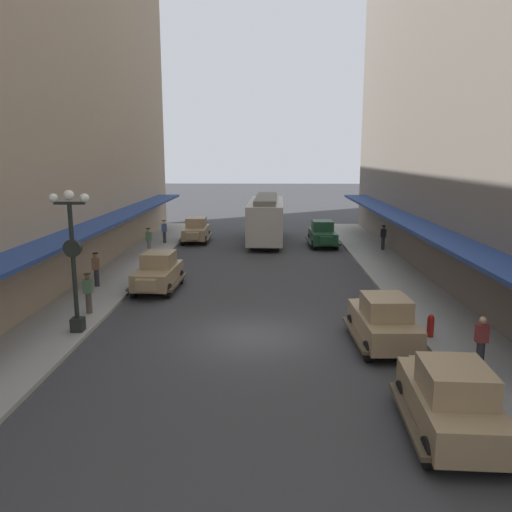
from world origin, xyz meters
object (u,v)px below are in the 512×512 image
parked_car_0 (323,233)px  pedestrian_0 (149,240)px  parked_car_4 (451,398)px  pedestrian_3 (164,231)px  pedestrian_4 (96,269)px  parked_car_2 (196,230)px  parked_car_3 (383,320)px  pedestrian_2 (481,342)px  pedestrian_5 (88,293)px  fire_hydrant (431,325)px  streetcar (266,217)px  pedestrian_1 (383,237)px  lamp_post_with_clock (73,255)px  parked_car_1 (158,271)px

parked_car_0 → pedestrian_0: size_ratio=2.56×
parked_car_4 → pedestrian_3: size_ratio=2.59×
parked_car_0 → pedestrian_4: parked_car_0 is taller
parked_car_2 → pedestrian_0: size_ratio=2.57×
parked_car_3 → pedestrian_0: (-11.74, 15.88, 0.07)m
parked_car_3 → parked_car_4: (0.30, -5.75, 0.00)m
parked_car_3 → parked_car_4: bearing=-87.0°
parked_car_2 → pedestrian_2: parked_car_2 is taller
pedestrian_3 → pedestrian_5: bearing=-89.0°
parked_car_4 → fire_hydrant: size_ratio=5.27×
parked_car_0 → parked_car_2: (-9.37, 1.67, 0.00)m
parked_car_4 → pedestrian_5: (-11.57, 8.78, 0.07)m
streetcar → pedestrian_1: (7.96, -3.81, -0.89)m
parked_car_2 → lamp_post_with_clock: lamp_post_with_clock is taller
streetcar → pedestrian_3: bearing=-169.1°
pedestrian_3 → pedestrian_4: bearing=-93.7°
parked_car_2 → pedestrian_1: bearing=-15.6°
parked_car_0 → parked_car_2: 9.52m
pedestrian_3 → pedestrian_5: (0.29, -16.96, 0.00)m
parked_car_1 → parked_car_4: same height
pedestrian_0 → parked_car_0: bearing=17.8°
parked_car_2 → fire_hydrant: size_ratio=5.22×
lamp_post_with_clock → pedestrian_3: size_ratio=3.09×
pedestrian_3 → pedestrian_5: size_ratio=1.00×
lamp_post_with_clock → parked_car_0: bearing=59.9°
parked_car_3 → pedestrian_3: size_ratio=2.58×
pedestrian_0 → pedestrian_3: (0.19, 4.11, 0.00)m
streetcar → pedestrian_2: (6.55, -23.61, -0.91)m
parked_car_0 → pedestrian_1: bearing=-27.6°
parked_car_4 → streetcar: (-4.41, 27.18, 0.96)m
pedestrian_0 → pedestrian_3: same height
parked_car_4 → pedestrian_0: size_ratio=2.59×
pedestrian_0 → pedestrian_2: (14.18, -18.07, -0.02)m
lamp_post_with_clock → pedestrian_4: (-1.44, 6.50, -1.97)m
parked_car_3 → parked_car_4: size_ratio=1.00×
streetcar → pedestrian_0: bearing=-144.0°
parked_car_1 → pedestrian_3: 12.88m
parked_car_0 → pedestrian_4: bearing=-135.1°
pedestrian_3 → pedestrian_4: same height
parked_car_2 → lamp_post_with_clock: size_ratio=0.83×
parked_car_4 → pedestrian_2: parked_car_4 is taller
parked_car_1 → streetcar: size_ratio=0.45×
pedestrian_0 → pedestrian_4: same height
parked_car_0 → parked_car_3: same height
parked_car_1 → pedestrian_3: size_ratio=2.58×
parked_car_3 → pedestrian_2: (2.44, -2.19, 0.05)m
parked_car_0 → pedestrian_1: parked_car_0 is taller
parked_car_2 → lamp_post_with_clock: bearing=-94.3°
parked_car_0 → fire_hydrant: 19.17m
parked_car_4 → parked_car_3: bearing=93.0°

